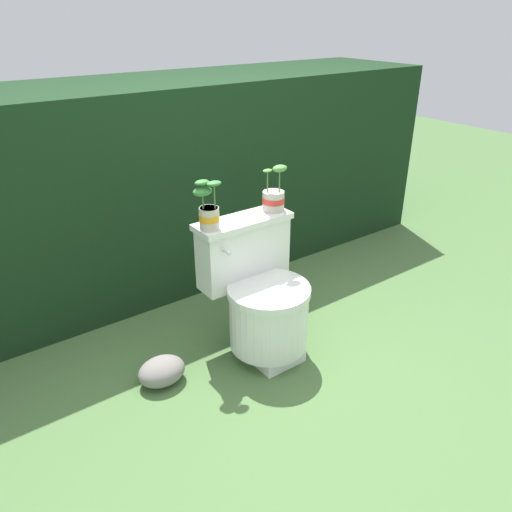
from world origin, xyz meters
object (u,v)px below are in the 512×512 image
(potted_plant_left, at_px, (208,211))
(potted_plant_midleft, at_px, (274,197))
(garden_stone, at_px, (162,371))
(toilet, at_px, (261,297))

(potted_plant_left, distance_m, potted_plant_midleft, 0.40)
(potted_plant_midleft, xyz_separation_m, garden_stone, (-0.74, -0.09, -0.70))
(garden_stone, bearing_deg, potted_plant_midleft, 7.09)
(potted_plant_left, xyz_separation_m, potted_plant_midleft, (0.40, 0.02, -0.02))
(potted_plant_left, height_order, potted_plant_midleft, potted_plant_left)
(potted_plant_left, bearing_deg, toilet, -32.65)
(toilet, relative_size, potted_plant_left, 2.85)
(toilet, distance_m, garden_stone, 0.60)
(toilet, relative_size, potted_plant_midleft, 2.89)
(potted_plant_left, xyz_separation_m, garden_stone, (-0.34, -0.07, -0.72))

